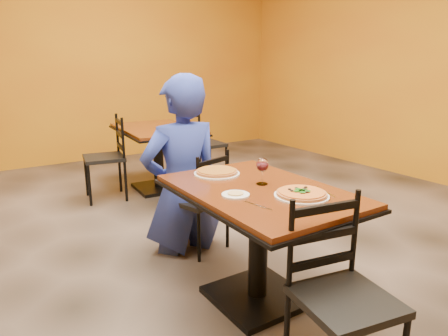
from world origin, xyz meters
TOP-DOWN VIEW (x-y plane):
  - floor at (0.00, 0.00)m, footprint 7.00×8.00m
  - wall_back at (0.00, 4.00)m, footprint 7.00×0.01m
  - table_main at (0.00, -0.50)m, footprint 0.83×1.23m
  - table_second at (0.45, 2.02)m, footprint 0.90×1.27m
  - chair_main_near at (-0.12, -1.29)m, footprint 0.47×0.47m
  - chair_main_far at (0.05, 0.35)m, footprint 0.46×0.46m
  - chair_second_left at (-0.20, 2.02)m, footprint 0.48×0.48m
  - chair_second_right at (1.09, 2.02)m, footprint 0.43×0.43m
  - diner at (-0.04, 0.44)m, footprint 0.69×0.47m
  - plate_main at (0.10, -0.75)m, footprint 0.31×0.31m
  - pizza_main at (0.10, -0.75)m, footprint 0.28×0.28m
  - plate_far at (-0.05, -0.09)m, footprint 0.31×0.31m
  - pizza_far at (-0.05, -0.09)m, footprint 0.28×0.28m
  - side_plate at (-0.20, -0.54)m, footprint 0.16×0.16m
  - dip at (-0.20, -0.54)m, footprint 0.09×0.09m
  - wine_glass at (0.06, -0.44)m, footprint 0.08×0.08m
  - fork at (-0.20, -0.74)m, footprint 0.05×0.19m
  - knife at (0.28, -0.77)m, footprint 0.07×0.20m

SIDE VIEW (x-z plane):
  - floor at x=0.00m, z-range -0.01..0.01m
  - chair_main_far at x=0.05m, z-range 0.00..0.82m
  - chair_main_near at x=-0.12m, z-range 0.00..0.90m
  - chair_second_left at x=-0.20m, z-range 0.00..0.92m
  - chair_second_right at x=1.09m, z-range 0.00..0.95m
  - table_second at x=0.45m, z-range 0.18..0.93m
  - table_main at x=0.00m, z-range 0.18..0.93m
  - diner at x=-0.04m, z-range 0.00..1.41m
  - fork at x=-0.20m, z-range 0.75..0.75m
  - knife at x=0.28m, z-range 0.75..0.75m
  - plate_main at x=0.10m, z-range 0.75..0.76m
  - plate_far at x=-0.05m, z-range 0.75..0.76m
  - side_plate at x=-0.20m, z-range 0.75..0.76m
  - dip at x=-0.20m, z-range 0.76..0.77m
  - pizza_main at x=0.10m, z-range 0.76..0.78m
  - pizza_far at x=-0.05m, z-range 0.76..0.78m
  - wine_glass at x=0.06m, z-range 0.75..0.93m
  - wall_back at x=0.00m, z-range 0.00..3.00m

